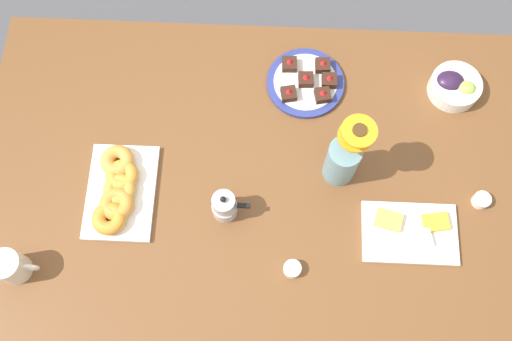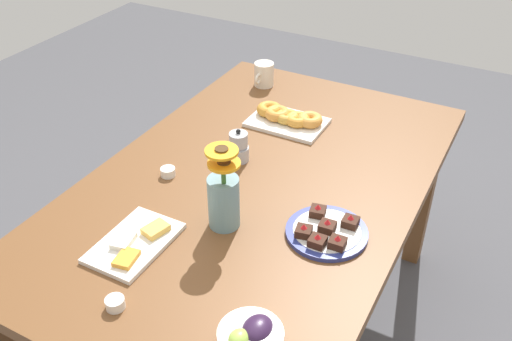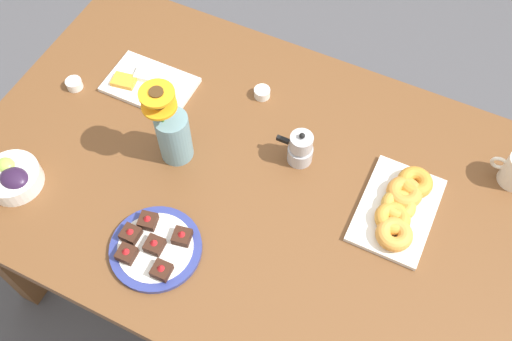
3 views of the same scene
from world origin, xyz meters
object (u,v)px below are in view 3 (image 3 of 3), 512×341
Objects in this scene: grape_bowl at (13,177)px; moka_pot at (300,149)px; cheese_platter at (149,85)px; flower_vase at (173,133)px; dessert_plate at (155,247)px; croissant_platter at (400,207)px; jam_cup_berry at (262,93)px; dining_table at (256,193)px; jam_cup_honey at (74,84)px.

grape_bowl is 1.27× the size of moka_pot.
flower_vase reaches higher than cheese_platter.
dessert_plate is at bearing 109.27° from flower_vase.
flower_vase is at bearing -141.43° from grape_bowl.
croissant_platter is at bearing -171.40° from flower_vase.
grape_bowl is at bearing 31.63° from moka_pot.
jam_cup_berry is (-0.32, -0.12, 0.00)m from cheese_platter.
flower_vase is (0.23, 0.02, 0.18)m from dining_table.
croissant_platter is at bearing -169.55° from dining_table.
jam_cup_honey is at bearing 25.93° from cheese_platter.
croissant_platter reaches higher than cheese_platter.
cheese_platter is at bearing -57.10° from dessert_plate.
cheese_platter is 0.53m from dessert_plate.
flower_vase is at bearing 8.60° from croissant_platter.
grape_bowl reaches higher than jam_cup_honey.
cheese_platter is 0.87× the size of croissant_platter.
jam_cup_berry is (0.49, -0.20, -0.01)m from croissant_platter.
moka_pot is at bearing -7.43° from croissant_platter.
jam_cup_honey reaches higher than dining_table.
dessert_plate is at bearing 122.90° from cheese_platter.
flower_vase reaches higher than jam_cup_berry.
cheese_platter is (-0.15, -0.44, -0.02)m from grape_bowl.
jam_cup_honey is 0.56m from jam_cup_berry.
jam_cup_berry is at bearing -39.62° from moka_pot.
jam_cup_honey and jam_cup_berry have the same top height.
dining_table is at bearing -152.87° from grape_bowl.
jam_cup_honey is at bearing -10.62° from flower_vase.
croissant_platter reaches higher than jam_cup_honey.
grape_bowl is 0.44m from flower_vase.
dining_table is at bearing -114.80° from dessert_plate.
moka_pot reaches higher than jam_cup_berry.
dining_table is 5.88× the size of flower_vase.
dessert_plate is at bearing 35.46° from croissant_platter.
jam_cup_berry is at bearing -67.83° from dining_table.
grape_bowl is 1.02m from croissant_platter.
grape_bowl is 3.14× the size of jam_cup_berry.
jam_cup_berry is (-0.52, -0.21, 0.00)m from jam_cup_honey.
jam_cup_berry is at bearing -113.69° from flower_vase.
jam_cup_berry is at bearing -93.03° from dessert_plate.
flower_vase is at bearing -70.73° from dessert_plate.
jam_cup_berry is at bearing -157.66° from jam_cup_honey.
flower_vase is at bearing 66.31° from jam_cup_berry.
croissant_platter is at bearing -144.54° from dessert_plate.
flower_vase is (-0.34, -0.27, 0.07)m from grape_bowl.
flower_vase is (-0.19, 0.17, 0.09)m from cheese_platter.
cheese_platter is at bearing -154.07° from jam_cup_honey.
croissant_platter is 6.21× the size of jam_cup_berry.
grape_bowl is at bearing 38.57° from flower_vase.
grape_bowl is at bearing 20.91° from croissant_platter.
croissant_platter is 1.01m from jam_cup_honey.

